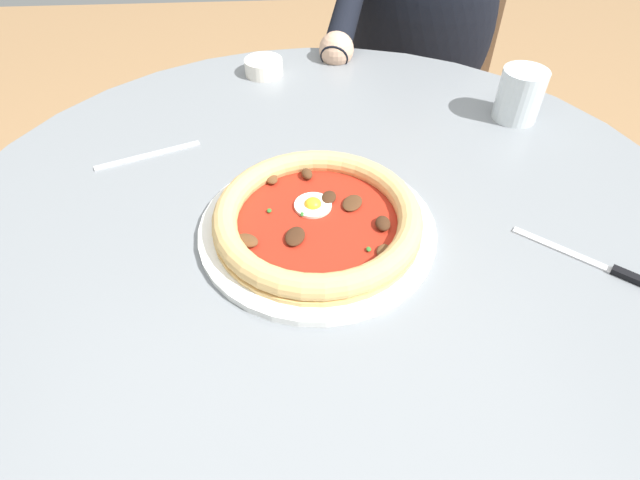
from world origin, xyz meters
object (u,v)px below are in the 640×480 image
Objects in this scene: dining_table at (324,273)px; cafe_chair_diner at (418,81)px; pizza_on_plate at (317,220)px; steak_knife at (624,275)px; water_glass at (519,98)px; diner_person at (409,101)px; ramekin_capers at (264,66)px; fork_utensil at (148,155)px.

cafe_chair_diner reaches higher than dining_table.
steak_knife is (0.10, 0.36, -0.02)m from pizza_on_plate.
pizza_on_plate reaches higher than dining_table.
water_glass is 0.56m from diner_person.
ramekin_capers is 0.47× the size of fork_utensil.
dining_table is 0.91× the size of diner_person.
dining_table is 0.78m from diner_person.
cafe_chair_diner is at bearing 135.07° from ramekin_capers.
pizza_on_plate is at bearing -105.91° from steak_knife.
cafe_chair_diner is (-0.43, 0.43, -0.26)m from ramekin_capers.
ramekin_capers is at bearing -113.66° from water_glass.
steak_knife is at bearing 4.50° from diner_person.
ramekin_capers reaches higher than dining_table.
water_glass reaches higher than steak_knife.
ramekin_capers is 0.66m from cafe_chair_diner.
diner_person is (-0.48, -0.06, -0.27)m from water_glass.
fork_utensil is (-0.29, -0.61, -0.00)m from steak_knife.
steak_knife is 1.08× the size of fork_utensil.
cafe_chair_diner is (-0.87, 0.35, -0.27)m from pizza_on_plate.
cafe_chair_diner reaches higher than pizza_on_plate.
ramekin_capers is (-0.19, -0.43, -0.02)m from water_glass.
water_glass is at bearing 66.34° from ramekin_capers.
ramekin_capers is at bearing -141.46° from steak_knife.
pizza_on_plate is 0.98m from cafe_chair_diner.
diner_person is at bearing 135.54° from fork_utensil.
ramekin_capers is (-0.42, -0.09, 0.13)m from dining_table.
steak_knife is 0.14× the size of diner_person.
pizza_on_plate is 0.26× the size of diner_person.
dining_table is 0.39m from steak_knife.
diner_person is (-0.85, -0.07, -0.24)m from steak_knife.
diner_person is at bearing -22.43° from cafe_chair_diner.
cafe_chair_diner is at bearing -179.76° from water_glass.
pizza_on_plate is at bearing -21.70° from diner_person.
ramekin_capers is at bearing 146.16° from fork_utensil.
fork_utensil is (-0.16, -0.26, 0.12)m from dining_table.
dining_table is 0.33m from fork_utensil.
dining_table is at bearing -110.22° from steak_knife.
dining_table is at bearing -21.78° from cafe_chair_diner.
pizza_on_plate is 0.45m from ramekin_capers.
fork_utensil is at bearing -33.84° from ramekin_capers.
pizza_on_plate reaches higher than fork_utensil.
water_glass is at bearing 0.24° from cafe_chair_diner.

